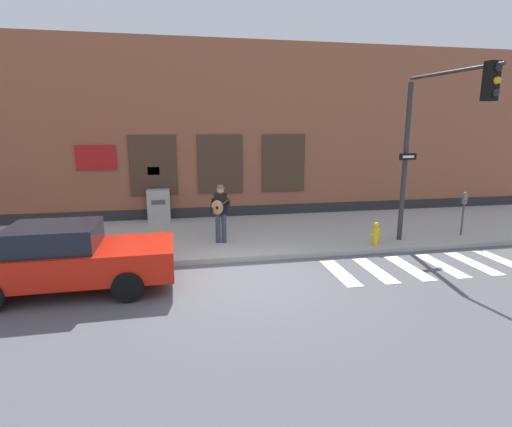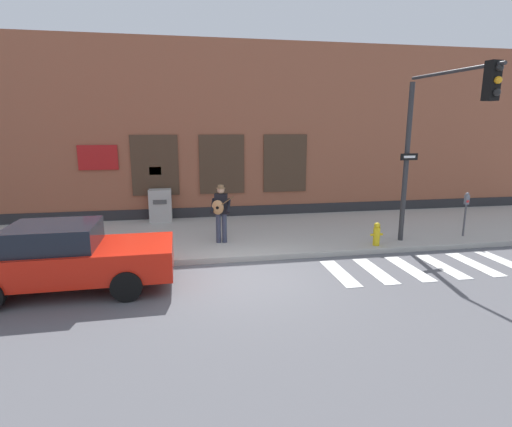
% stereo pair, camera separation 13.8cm
% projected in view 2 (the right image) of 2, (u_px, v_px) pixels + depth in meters
% --- Properties ---
extents(ground_plane, '(160.00, 160.00, 0.00)m').
position_uv_depth(ground_plane, '(248.00, 279.00, 9.72)').
color(ground_plane, '#56565B').
extents(sidewalk, '(28.00, 5.16, 0.16)m').
position_uv_depth(sidewalk, '(230.00, 235.00, 13.39)').
color(sidewalk, '#ADAAA3').
rests_on(sidewalk, ground).
extents(building_backdrop, '(28.00, 4.06, 6.82)m').
position_uv_depth(building_backdrop, '(217.00, 133.00, 17.09)').
color(building_backdrop, '#99563D').
rests_on(building_backdrop, ground).
extents(crosswalk, '(5.20, 1.90, 0.01)m').
position_uv_depth(crosswalk, '(426.00, 267.00, 10.49)').
color(crosswalk, silver).
rests_on(crosswalk, ground).
extents(red_car, '(4.63, 2.04, 1.53)m').
position_uv_depth(red_car, '(65.00, 257.00, 8.92)').
color(red_car, red).
rests_on(red_car, ground).
extents(busker, '(0.72, 0.62, 1.78)m').
position_uv_depth(busker, '(221.00, 210.00, 12.02)').
color(busker, '#33384C').
rests_on(busker, sidewalk).
extents(traffic_light, '(0.82, 3.06, 4.93)m').
position_uv_depth(traffic_light, '(438.00, 128.00, 10.69)').
color(traffic_light, '#2D2D30').
rests_on(traffic_light, sidewalk).
extents(parking_meter, '(0.13, 0.11, 1.44)m').
position_uv_depth(parking_meter, '(466.00, 208.00, 12.77)').
color(parking_meter, '#47474C').
rests_on(parking_meter, sidewalk).
extents(utility_box, '(0.82, 0.56, 1.21)m').
position_uv_depth(utility_box, '(160.00, 205.00, 14.89)').
color(utility_box, '#ADADA8').
rests_on(utility_box, sidewalk).
extents(fire_hydrant, '(0.38, 0.20, 0.70)m').
position_uv_depth(fire_hydrant, '(377.00, 234.00, 11.88)').
color(fire_hydrant, gold).
rests_on(fire_hydrant, sidewalk).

